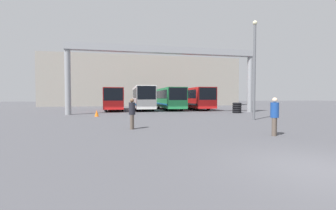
{
  "coord_description": "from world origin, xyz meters",
  "views": [
    {
      "loc": [
        -4.85,
        -4.66,
        1.82
      ],
      "look_at": [
        0.67,
        22.51,
        0.86
      ],
      "focal_mm": 24.0,
      "sensor_mm": 36.0,
      "label": 1
    }
  ],
  "objects_px": {
    "bus_slot_2": "(169,97)",
    "bus_slot_3": "(193,97)",
    "bus_slot_1": "(143,97)",
    "pedestrian_near_left": "(275,115)",
    "pedestrian_far_center": "(132,113)",
    "traffic_cone": "(97,113)",
    "lamp_post": "(254,66)",
    "tire_stack": "(237,108)",
    "bus_slot_0": "(115,98)"
  },
  "relations": [
    {
      "from": "pedestrian_far_center",
      "to": "lamp_post",
      "type": "height_order",
      "value": "lamp_post"
    },
    {
      "from": "bus_slot_0",
      "to": "traffic_cone",
      "type": "xyz_separation_m",
      "value": [
        -1.35,
        -10.09,
        -1.43
      ]
    },
    {
      "from": "bus_slot_1",
      "to": "pedestrian_far_center",
      "type": "distance_m",
      "value": 19.65
    },
    {
      "from": "bus_slot_1",
      "to": "traffic_cone",
      "type": "distance_m",
      "value": 11.66
    },
    {
      "from": "bus_slot_1",
      "to": "bus_slot_2",
      "type": "bearing_deg",
      "value": 3.07
    },
    {
      "from": "pedestrian_near_left",
      "to": "lamp_post",
      "type": "relative_size",
      "value": 0.23
    },
    {
      "from": "bus_slot_2",
      "to": "traffic_cone",
      "type": "height_order",
      "value": "bus_slot_2"
    },
    {
      "from": "tire_stack",
      "to": "pedestrian_near_left",
      "type": "bearing_deg",
      "value": -112.38
    },
    {
      "from": "tire_stack",
      "to": "lamp_post",
      "type": "bearing_deg",
      "value": -109.16
    },
    {
      "from": "bus_slot_0",
      "to": "pedestrian_far_center",
      "type": "xyz_separation_m",
      "value": [
        1.58,
        -19.3,
        -0.81
      ]
    },
    {
      "from": "pedestrian_far_center",
      "to": "traffic_cone",
      "type": "bearing_deg",
      "value": 33.62
    },
    {
      "from": "bus_slot_1",
      "to": "tire_stack",
      "type": "bearing_deg",
      "value": -40.02
    },
    {
      "from": "pedestrian_near_left",
      "to": "traffic_cone",
      "type": "relative_size",
      "value": 2.94
    },
    {
      "from": "pedestrian_near_left",
      "to": "bus_slot_3",
      "type": "bearing_deg",
      "value": -140.79
    },
    {
      "from": "bus_slot_1",
      "to": "traffic_cone",
      "type": "relative_size",
      "value": 17.02
    },
    {
      "from": "pedestrian_near_left",
      "to": "traffic_cone",
      "type": "xyz_separation_m",
      "value": [
        -9.43,
        12.76,
        -0.65
      ]
    },
    {
      "from": "bus_slot_1",
      "to": "pedestrian_near_left",
      "type": "height_order",
      "value": "bus_slot_1"
    },
    {
      "from": "bus_slot_1",
      "to": "bus_slot_3",
      "type": "distance_m",
      "value": 7.92
    },
    {
      "from": "bus_slot_2",
      "to": "lamp_post",
      "type": "height_order",
      "value": "lamp_post"
    },
    {
      "from": "bus_slot_0",
      "to": "pedestrian_far_center",
      "type": "bearing_deg",
      "value": -85.32
    },
    {
      "from": "bus_slot_0",
      "to": "pedestrian_near_left",
      "type": "bearing_deg",
      "value": -70.53
    },
    {
      "from": "bus_slot_2",
      "to": "pedestrian_far_center",
      "type": "distance_m",
      "value": 20.69
    },
    {
      "from": "bus_slot_2",
      "to": "bus_slot_3",
      "type": "bearing_deg",
      "value": 10.47
    },
    {
      "from": "bus_slot_1",
      "to": "bus_slot_2",
      "type": "xyz_separation_m",
      "value": [
        3.93,
        0.21,
        -0.1
      ]
    },
    {
      "from": "bus_slot_2",
      "to": "pedestrian_far_center",
      "type": "relative_size",
      "value": 6.23
    },
    {
      "from": "bus_slot_1",
      "to": "lamp_post",
      "type": "relative_size",
      "value": 1.32
    },
    {
      "from": "traffic_cone",
      "to": "bus_slot_2",
      "type": "bearing_deg",
      "value": 48.69
    },
    {
      "from": "bus_slot_1",
      "to": "traffic_cone",
      "type": "xyz_separation_m",
      "value": [
        -5.28,
        -10.27,
        -1.59
      ]
    },
    {
      "from": "traffic_cone",
      "to": "tire_stack",
      "type": "distance_m",
      "value": 15.52
    },
    {
      "from": "traffic_cone",
      "to": "lamp_post",
      "type": "bearing_deg",
      "value": -24.28
    },
    {
      "from": "bus_slot_3",
      "to": "pedestrian_near_left",
      "type": "xyz_separation_m",
      "value": [
        -3.72,
        -23.97,
        -0.86
      ]
    },
    {
      "from": "bus_slot_1",
      "to": "bus_slot_2",
      "type": "relative_size",
      "value": 0.96
    },
    {
      "from": "pedestrian_far_center",
      "to": "bus_slot_1",
      "type": "bearing_deg",
      "value": 9.08
    },
    {
      "from": "bus_slot_2",
      "to": "lamp_post",
      "type": "distance_m",
      "value": 16.84
    },
    {
      "from": "bus_slot_1",
      "to": "pedestrian_far_center",
      "type": "height_order",
      "value": "bus_slot_1"
    },
    {
      "from": "pedestrian_far_center",
      "to": "lamp_post",
      "type": "bearing_deg",
      "value": -54.81
    },
    {
      "from": "pedestrian_far_center",
      "to": "traffic_cone",
      "type": "height_order",
      "value": "pedestrian_far_center"
    },
    {
      "from": "bus_slot_1",
      "to": "traffic_cone",
      "type": "bearing_deg",
      "value": -117.22
    },
    {
      "from": "bus_slot_3",
      "to": "pedestrian_near_left",
      "type": "relative_size",
      "value": 6.82
    },
    {
      "from": "bus_slot_0",
      "to": "traffic_cone",
      "type": "relative_size",
      "value": 16.41
    },
    {
      "from": "bus_slot_0",
      "to": "bus_slot_3",
      "type": "relative_size",
      "value": 0.82
    },
    {
      "from": "bus_slot_3",
      "to": "tire_stack",
      "type": "xyz_separation_m",
      "value": [
        2.27,
        -9.44,
        -1.22
      ]
    },
    {
      "from": "bus_slot_3",
      "to": "pedestrian_far_center",
      "type": "relative_size",
      "value": 7.06
    },
    {
      "from": "tire_stack",
      "to": "lamp_post",
      "type": "height_order",
      "value": "lamp_post"
    },
    {
      "from": "bus_slot_2",
      "to": "pedestrian_near_left",
      "type": "distance_m",
      "value": 23.26
    },
    {
      "from": "bus_slot_1",
      "to": "lamp_post",
      "type": "xyz_separation_m",
      "value": [
        7.51,
        -16.05,
        2.42
      ]
    },
    {
      "from": "pedestrian_far_center",
      "to": "lamp_post",
      "type": "xyz_separation_m",
      "value": [
        9.86,
        3.44,
        3.4
      ]
    },
    {
      "from": "traffic_cone",
      "to": "tire_stack",
      "type": "xyz_separation_m",
      "value": [
        15.41,
        1.77,
        0.29
      ]
    },
    {
      "from": "pedestrian_near_left",
      "to": "traffic_cone",
      "type": "distance_m",
      "value": 15.88
    },
    {
      "from": "bus_slot_1",
      "to": "bus_slot_3",
      "type": "bearing_deg",
      "value": 6.8
    }
  ]
}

